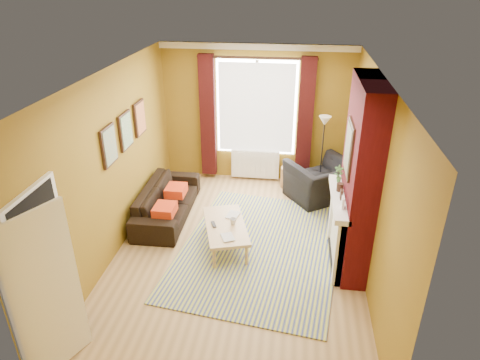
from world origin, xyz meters
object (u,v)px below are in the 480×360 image
at_px(armchair, 321,181).
at_px(coffee_table, 226,227).
at_px(sofa, 167,201).
at_px(floor_lamp, 324,133).
at_px(wicker_stool, 289,177).

xyz_separation_m(armchair, coffee_table, (-1.57, -1.83, -0.02)).
distance_m(sofa, armchair, 2.95).
distance_m(coffee_table, floor_lamp, 2.75).
bearing_deg(wicker_stool, sofa, -145.84).
bearing_deg(coffee_table, floor_lamp, 36.40).
relative_size(sofa, floor_lamp, 1.27).
height_order(armchair, coffee_table, armchair).
distance_m(coffee_table, wicker_stool, 2.46).
distance_m(armchair, coffee_table, 2.41).
xyz_separation_m(sofa, wicker_stool, (2.14, 1.46, -0.08)).
relative_size(sofa, coffee_table, 1.50).
xyz_separation_m(armchair, floor_lamp, (-0.02, 0.25, 0.88)).
height_order(sofa, coffee_table, sofa).
xyz_separation_m(armchair, wicker_stool, (-0.63, 0.44, -0.17)).
bearing_deg(coffee_table, armchair, 32.45).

